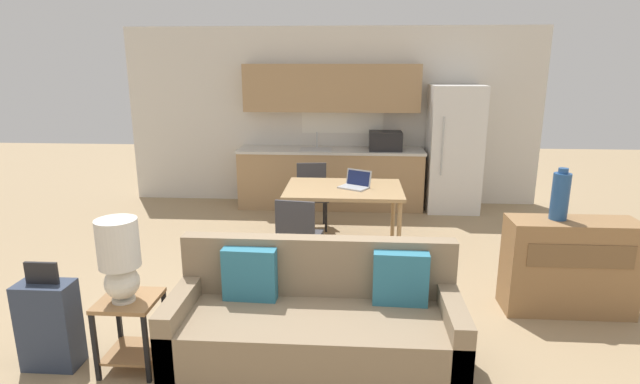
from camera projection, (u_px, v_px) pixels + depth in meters
name	position (u px, v px, depth m)	size (l,w,h in m)	color
ground_plane	(302.00, 370.00, 3.63)	(20.00, 20.00, 0.00)	#9E8460
wall_back	(332.00, 117.00, 7.76)	(6.40, 0.07, 2.70)	silver
kitchen_counter	(332.00, 152.00, 7.60)	(2.80, 0.65, 2.15)	tan
refrigerator	(454.00, 149.00, 7.38)	(0.75, 0.70, 1.86)	white
dining_table	(344.00, 193.00, 5.82)	(1.35, 0.98, 0.76)	tan
couch	(316.00, 320.00, 3.64)	(2.06, 0.80, 0.90)	#3D2D1E
side_table	(131.00, 322.00, 3.59)	(0.40, 0.40, 0.54)	olive
table_lamp	(119.00, 257.00, 3.43)	(0.28, 0.28, 0.60)	silver
credenza	(569.00, 266.00, 4.40)	(1.10, 0.39, 0.85)	olive
vase	(560.00, 196.00, 4.28)	(0.15, 0.15, 0.45)	#234C84
dining_chair_far_left	(312.00, 192.00, 6.69)	(0.47, 0.47, 0.86)	#38383D
dining_chair_near_left	(298.00, 233.00, 5.08)	(0.48, 0.48, 0.86)	#38383D
laptop	(356.00, 183.00, 5.80)	(0.40, 0.38, 0.20)	#B7BABC
suitcase	(49.00, 324.00, 3.60)	(0.39, 0.22, 0.82)	#2D384C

